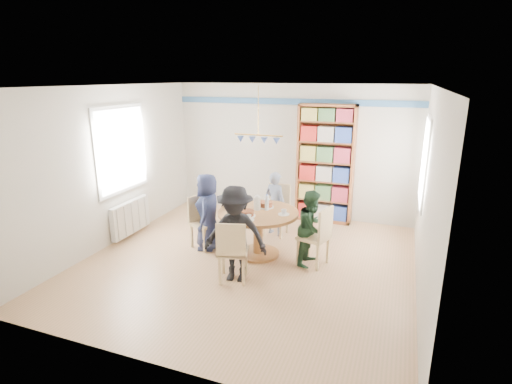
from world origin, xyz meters
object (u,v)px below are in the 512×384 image
at_px(person_far, 275,204).
at_px(person_right, 312,228).
at_px(chair_near, 232,249).
at_px(person_left, 208,212).
at_px(radiator, 131,217).
at_px(person_near, 235,234).
at_px(bookshelf, 325,165).
at_px(dining_table, 258,223).
at_px(chair_right, 318,234).
at_px(chair_left, 201,219).
at_px(chair_far, 277,207).

bearing_deg(person_far, person_right, 153.51).
bearing_deg(chair_near, person_left, 132.26).
bearing_deg(chair_near, radiator, 158.64).
distance_m(person_near, bookshelf, 3.02).
bearing_deg(dining_table, chair_right, -2.60).
bearing_deg(person_left, person_near, 30.16).
xyz_separation_m(chair_left, chair_near, (1.01, -0.99, 0.02)).
height_order(person_left, person_near, person_near).
xyz_separation_m(radiator, person_near, (2.47, -0.87, 0.35)).
xyz_separation_m(dining_table, chair_far, (0.01, 1.01, -0.04)).
relative_size(chair_far, person_left, 0.72).
relative_size(chair_right, chair_near, 1.02).
xyz_separation_m(radiator, person_far, (2.47, 0.98, 0.24)).
relative_size(person_left, person_far, 1.10).
relative_size(chair_far, chair_near, 1.01).
distance_m(dining_table, person_left, 0.89).
bearing_deg(chair_near, person_far, 89.69).
height_order(dining_table, chair_far, chair_far).
height_order(person_right, person_far, person_far).
bearing_deg(radiator, chair_near, -21.36).
bearing_deg(bookshelf, chair_left, -130.40).
xyz_separation_m(person_left, person_near, (0.87, -0.85, 0.05)).
bearing_deg(bookshelf, chair_near, -103.11).
bearing_deg(chair_near, person_right, 47.35).
xyz_separation_m(chair_far, person_near, (-0.02, -1.91, 0.19)).
relative_size(radiator, chair_left, 1.12).
bearing_deg(person_right, radiator, 97.69).
relative_size(dining_table, person_right, 1.10).
relative_size(chair_near, person_far, 0.78).
xyz_separation_m(chair_far, bookshelf, (0.67, 1.00, 0.63)).
relative_size(chair_left, chair_near, 0.96).
distance_m(chair_right, person_right, 0.14).
relative_size(dining_table, chair_near, 1.40).
distance_m(dining_table, chair_left, 1.04).
relative_size(dining_table, chair_far, 1.39).
height_order(person_left, person_far, person_left).
bearing_deg(dining_table, chair_far, 89.47).
bearing_deg(person_right, person_far, 50.57).
distance_m(radiator, person_near, 2.64).
bearing_deg(chair_left, bookshelf, 49.60).
bearing_deg(bookshelf, chair_far, -123.60).
bearing_deg(chair_near, chair_far, 89.05).
relative_size(person_far, person_near, 0.85).
height_order(person_far, bookshelf, bookshelf).
distance_m(chair_left, person_near, 1.38).
relative_size(radiator, person_left, 0.77).
height_order(dining_table, person_right, person_right).
bearing_deg(chair_left, person_far, 42.78).
bearing_deg(dining_table, person_right, -0.42).
bearing_deg(chair_left, chair_far, 43.96).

